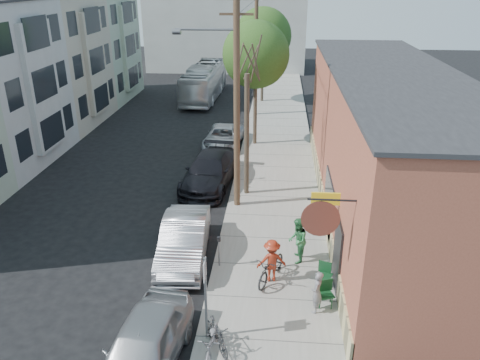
# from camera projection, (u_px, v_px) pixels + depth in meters

# --- Properties ---
(ground) EXTENTS (120.00, 120.00, 0.00)m
(ground) POSITION_uv_depth(u_px,v_px,m) (162.00, 263.00, 18.02)
(ground) COLOR black
(sidewalk) EXTENTS (4.50, 58.00, 0.15)m
(sidewalk) POSITION_uv_depth(u_px,v_px,m) (276.00, 162.00, 27.72)
(sidewalk) COLOR gray
(sidewalk) RESTS_ON ground
(cafe_building) EXTENTS (6.60, 20.20, 6.61)m
(cafe_building) POSITION_uv_depth(u_px,v_px,m) (384.00, 146.00, 20.58)
(cafe_building) COLOR #984D38
(cafe_building) RESTS_ON ground
(apartment_row) EXTENTS (6.30, 32.00, 9.00)m
(apartment_row) POSITION_uv_depth(u_px,v_px,m) (27.00, 73.00, 29.93)
(apartment_row) COLOR #A5B599
(apartment_row) RESTS_ON ground
(end_cap_building) EXTENTS (18.00, 8.00, 12.00)m
(end_cap_building) POSITION_uv_depth(u_px,v_px,m) (227.00, 16.00, 54.16)
(end_cap_building) COLOR #B6B7B1
(end_cap_building) RESTS_ON ground
(sign_post) EXTENTS (0.07, 0.45, 2.80)m
(sign_post) POSITION_uv_depth(u_px,v_px,m) (206.00, 291.00, 13.47)
(sign_post) COLOR slate
(sign_post) RESTS_ON sidewalk
(parking_meter_near) EXTENTS (0.14, 0.14, 1.24)m
(parking_meter_near) POSITION_uv_depth(u_px,v_px,m) (219.00, 246.00, 17.29)
(parking_meter_near) COLOR slate
(parking_meter_near) RESTS_ON sidewalk
(parking_meter_far) EXTENTS (0.14, 0.14, 1.24)m
(parking_meter_far) POSITION_uv_depth(u_px,v_px,m) (238.00, 165.00, 24.70)
(parking_meter_far) COLOR slate
(parking_meter_far) RESTS_ON sidewalk
(utility_pole_near) EXTENTS (3.57, 0.28, 10.00)m
(utility_pole_near) POSITION_uv_depth(u_px,v_px,m) (235.00, 96.00, 20.27)
(utility_pole_near) COLOR #503A28
(utility_pole_near) RESTS_ON sidewalk
(utility_pole_far) EXTENTS (1.80, 0.28, 10.00)m
(utility_pole_far) POSITION_uv_depth(u_px,v_px,m) (256.00, 47.00, 35.01)
(utility_pole_far) COLOR #503A28
(utility_pole_far) RESTS_ON sidewalk
(tree_bare) EXTENTS (0.24, 0.24, 5.95)m
(tree_bare) POSITION_uv_depth(u_px,v_px,m) (247.00, 136.00, 22.39)
(tree_bare) COLOR #44392C
(tree_bare) RESTS_ON sidewalk
(tree_leafy_mid) EXTENTS (4.09, 4.09, 7.70)m
(tree_leafy_mid) POSITION_uv_depth(u_px,v_px,m) (256.00, 55.00, 28.33)
(tree_leafy_mid) COLOR #44392C
(tree_leafy_mid) RESTS_ON sidewalk
(tree_leafy_far) EXTENTS (4.73, 4.73, 7.82)m
(tree_leafy_far) POSITION_uv_depth(u_px,v_px,m) (263.00, 36.00, 38.89)
(tree_leafy_far) COLOR #44392C
(tree_leafy_far) RESTS_ON sidewalk
(patio_chair_a) EXTENTS (0.65, 0.65, 0.88)m
(patio_chair_a) POSITION_uv_depth(u_px,v_px,m) (325.00, 275.00, 16.27)
(patio_chair_a) COLOR #103A1C
(patio_chair_a) RESTS_ON sidewalk
(patio_chair_b) EXTENTS (0.64, 0.64, 0.88)m
(patio_chair_b) POSITION_uv_depth(u_px,v_px,m) (326.00, 294.00, 15.31)
(patio_chair_b) COLOR #103A1C
(patio_chair_b) RESTS_ON sidewalk
(patron_grey) EXTENTS (0.47, 0.60, 1.47)m
(patron_grey) POSITION_uv_depth(u_px,v_px,m) (317.00, 292.00, 14.93)
(patron_grey) COLOR slate
(patron_grey) RESTS_ON sidewalk
(patron_green) EXTENTS (0.72, 0.90, 1.78)m
(patron_green) POSITION_uv_depth(u_px,v_px,m) (297.00, 241.00, 17.55)
(patron_green) COLOR #2F7541
(patron_green) RESTS_ON sidewalk
(cyclist) EXTENTS (1.14, 0.79, 1.62)m
(cyclist) POSITION_uv_depth(u_px,v_px,m) (272.00, 261.00, 16.46)
(cyclist) COLOR maroon
(cyclist) RESTS_ON sidewalk
(cyclist_bike) EXTENTS (1.44, 2.13, 1.06)m
(cyclist_bike) POSITION_uv_depth(u_px,v_px,m) (271.00, 267.00, 16.58)
(cyclist_bike) COLOR black
(cyclist_bike) RESTS_ON sidewalk
(parked_bike_a) EXTENTS (1.18, 1.54, 0.93)m
(parked_bike_a) POSITION_uv_depth(u_px,v_px,m) (216.00, 335.00, 13.54)
(parked_bike_a) COLOR black
(parked_bike_a) RESTS_ON sidewalk
(parked_bike_b) EXTENTS (0.69, 1.77, 0.92)m
(parked_bike_b) POSITION_uv_depth(u_px,v_px,m) (212.00, 343.00, 13.26)
(parked_bike_b) COLOR slate
(parked_bike_b) RESTS_ON sidewalk
(car_0) EXTENTS (2.31, 4.79, 1.58)m
(car_0) POSITION_uv_depth(u_px,v_px,m) (144.00, 348.00, 12.83)
(car_0) COLOR #96999D
(car_0) RESTS_ON ground
(car_1) EXTENTS (2.02, 4.94, 1.59)m
(car_1) POSITION_uv_depth(u_px,v_px,m) (184.00, 240.00, 18.08)
(car_1) COLOR #9FA0A6
(car_1) RESTS_ON ground
(car_2) EXTENTS (2.83, 5.81, 1.63)m
(car_2) POSITION_uv_depth(u_px,v_px,m) (210.00, 171.00, 24.46)
(car_2) COLOR black
(car_2) RESTS_ON ground
(car_3) EXTENTS (2.47, 4.86, 1.32)m
(car_3) POSITION_uv_depth(u_px,v_px,m) (223.00, 137.00, 30.12)
(car_3) COLOR #A2A4AA
(car_3) RESTS_ON ground
(bus) EXTENTS (2.77, 10.74, 2.98)m
(bus) POSITION_uv_depth(u_px,v_px,m) (204.00, 82.00, 41.98)
(bus) COLOR silver
(bus) RESTS_ON ground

